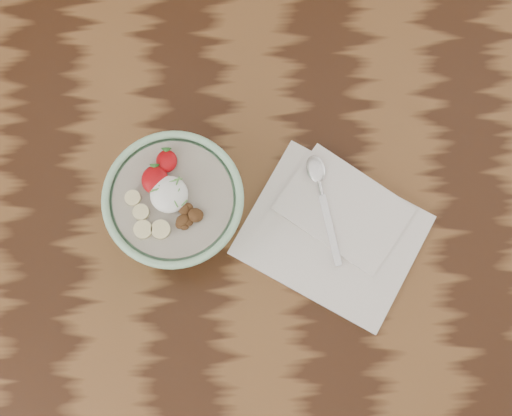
{
  "coord_description": "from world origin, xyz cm",
  "views": [
    {
      "loc": [
        -11.48,
        -26.93,
        174.42
      ],
      "look_at": [
        -10.95,
        -6.22,
        85.98
      ],
      "focal_mm": 50.0,
      "sensor_mm": 36.0,
      "label": 1
    }
  ],
  "objects": [
    {
      "name": "breakfast_bowl",
      "position": [
        -21.73,
        -4.45,
        81.25
      ],
      "size": [
        18.52,
        18.52,
        12.29
      ],
      "rotation": [
        0.0,
        0.0,
        0.33
      ],
      "color": "#96C99F",
      "rests_on": "table"
    },
    {
      "name": "spoon",
      "position": [
        -1.79,
        -0.81,
        76.8
      ],
      "size": [
        4.76,
        16.31,
        0.85
      ],
      "rotation": [
        0.0,
        0.0,
        0.18
      ],
      "color": "silver",
      "rests_on": "napkin"
    },
    {
      "name": "napkin",
      "position": [
        0.19,
        -7.19,
        75.6
      ],
      "size": [
        29.8,
        28.2,
        1.44
      ],
      "rotation": [
        0.0,
        0.0,
        -0.53
      ],
      "color": "silver",
      "rests_on": "table"
    },
    {
      "name": "table",
      "position": [
        0.0,
        0.0,
        65.7
      ],
      "size": [
        160.0,
        90.0,
        75.0
      ],
      "color": "black",
      "rests_on": "ground"
    }
  ]
}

